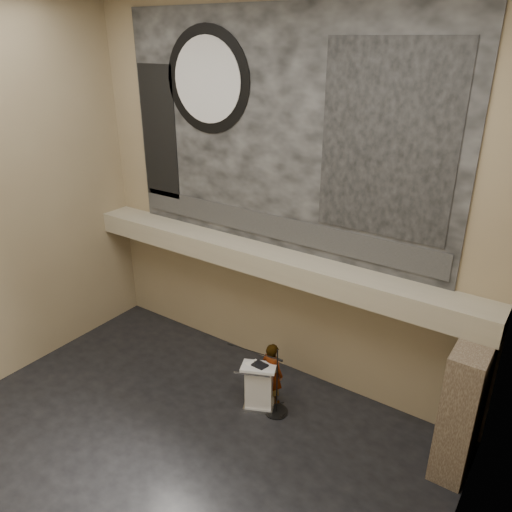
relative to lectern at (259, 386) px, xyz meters
The scene contains 18 objects.
floor 2.51m from the lectern, 105.86° to the right, with size 10.00×10.00×0.00m, color black.
wall_back 4.10m from the lectern, 112.09° to the left, with size 10.00×0.02×8.50m, color #837253.
wall_right 6.16m from the lectern, 28.51° to the right, with size 0.02×8.00×8.50m, color #837253.
soffit 2.78m from the lectern, 118.19° to the left, with size 10.00×0.80×0.50m, color gray.
sprinkler_left 3.33m from the lectern, 152.18° to the left, with size 0.04×0.04×0.06m, color #B2893D.
sprinkler_right 2.73m from the lectern, 44.19° to the left, with size 0.04×0.04×0.06m, color #B2893D.
banner 5.44m from the lectern, 112.46° to the left, with size 8.00×0.05×5.00m, color black.
banner_text_strip 3.54m from the lectern, 112.97° to the left, with size 7.76×0.02×0.55m, color #2A2A2A.
banner_clock_rim 6.81m from the lectern, 147.43° to the left, with size 2.30×2.30×0.02m, color black.
banner_clock_face 6.80m from the lectern, 147.76° to the left, with size 1.84×1.84×0.02m, color silver.
banner_building_print 5.75m from the lectern, 42.33° to the left, with size 2.60×0.02×3.60m, color black.
banner_brick_print 6.52m from the lectern, 158.81° to the left, with size 1.10×0.02×3.20m, color black.
stone_pier 4.14m from the lectern, 11.32° to the left, with size 0.60×1.40×2.70m, color #47382B.
lectern is the anchor object (origin of this frame).
binder 0.56m from the lectern, 17.64° to the right, with size 0.31×0.25×0.04m, color black.
papers 0.57m from the lectern, behind, with size 0.21×0.29×0.01m, color silver.
speaker_person 0.40m from the lectern, 67.90° to the left, with size 0.55×0.36×1.52m, color white.
mic_stand 0.49m from the lectern, ahead, with size 1.46×0.52×1.64m.
Camera 1 is at (5.62, -4.98, 7.57)m, focal length 35.00 mm.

